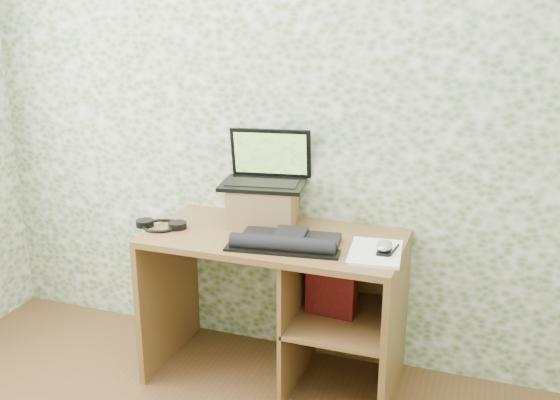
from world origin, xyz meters
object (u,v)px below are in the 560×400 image
at_px(riser, 263,205).
at_px(keyboard, 287,241).
at_px(desk, 292,288).
at_px(notepad, 375,252).
at_px(laptop, 266,172).

relative_size(riser, keyboard, 0.61).
xyz_separation_m(desk, keyboard, (0.02, -0.14, 0.29)).
bearing_deg(desk, keyboard, -81.50).
height_order(keyboard, notepad, keyboard).
relative_size(desk, laptop, 2.73).
height_order(desk, laptop, laptop).
distance_m(riser, notepad, 0.64).
distance_m(laptop, keyboard, 0.43).
relative_size(keyboard, notepad, 1.64).
bearing_deg(desk, laptop, 140.13).
height_order(riser, keyboard, riser).
xyz_separation_m(desk, notepad, (0.41, -0.10, 0.28)).
bearing_deg(notepad, riser, 154.45).
height_order(desk, riser, riser).
distance_m(riser, laptop, 0.16).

